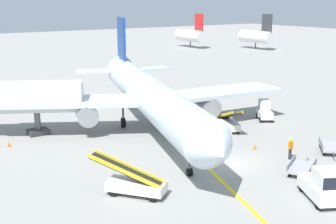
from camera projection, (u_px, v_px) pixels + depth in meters
ground_plane at (233, 163)px, 33.90m from camera, size 300.00×300.00×0.00m
taxi_line_yellow at (187, 147)px, 37.52m from camera, size 25.14×76.13×0.01m
airliner at (148, 95)px, 41.86m from camera, size 27.66×34.45×10.10m
jet_bridge at (0, 98)px, 39.99m from camera, size 12.50×8.33×4.85m
pushback_tug at (325, 186)px, 27.30m from camera, size 3.40×4.07×2.20m
baggage_tug_near_wing at (204, 107)px, 47.74m from camera, size 2.32×2.73×2.10m
baggage_tug_by_cargo_door at (265, 111)px, 45.97m from camera, size 2.41×2.72×2.10m
belt_loader_forward_hold at (228, 122)px, 42.40m from camera, size 3.28×5.06×2.59m
belt_loader_aft_hold at (134, 183)px, 28.24m from camera, size 4.04×4.72×2.59m
baggage_cart_loaded at (330, 147)px, 36.27m from camera, size 3.27×3.19×0.94m
baggage_cart_empty_trailing at (302, 167)px, 31.76m from camera, size 3.70×2.68×0.94m
ground_crew_marshaller at (290, 148)px, 34.55m from camera, size 0.36×0.24×1.70m
safety_cone_nose_left at (255, 147)px, 36.99m from camera, size 0.36×0.36×0.44m
safety_cone_nose_right at (9, 144)px, 37.68m from camera, size 0.36×0.36×0.44m
distant_aircraft_far_left at (191, 35)px, 115.69m from camera, size 3.00×10.10×8.80m
distant_aircraft_mid_left at (256, 36)px, 112.11m from camera, size 3.00×10.10×8.80m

